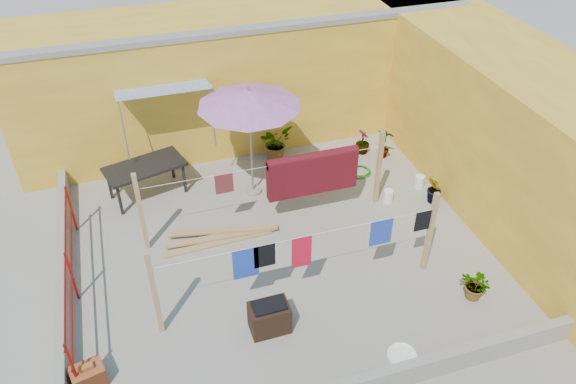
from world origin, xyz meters
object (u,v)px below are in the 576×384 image
object	(u,v)px
brazier	(269,317)
water_jug_a	(388,196)
patio_umbrella	(249,99)
white_basin	(402,355)
brick_stack	(89,376)
outdoor_table	(145,168)
water_jug_b	(420,181)
plant_back_a	(275,143)
green_hose	(360,171)

from	to	relation	value
brazier	water_jug_a	xyz separation A→B (m)	(3.50, 2.64, -0.14)
patio_umbrella	white_basin	distance (m)	5.74
brick_stack	water_jug_a	size ratio (longest dim) A/B	1.63
white_basin	water_jug_a	world-z (taller)	water_jug_a
outdoor_table	water_jug_b	distance (m)	6.20
brick_stack	white_basin	bearing A→B (deg)	-11.97
patio_umbrella	water_jug_a	size ratio (longest dim) A/B	8.18
outdoor_table	brazier	world-z (taller)	outdoor_table
brazier	plant_back_a	distance (m)	5.38
green_hose	plant_back_a	xyz separation A→B (m)	(-1.72, 1.26, 0.39)
outdoor_table	green_hose	world-z (taller)	outdoor_table
patio_umbrella	brick_stack	bearing A→B (deg)	-132.09
brazier	white_basin	bearing A→B (deg)	-32.75
brick_stack	plant_back_a	size ratio (longest dim) A/B	0.66
patio_umbrella	white_basin	world-z (taller)	patio_umbrella
brick_stack	water_jug_b	bearing A→B (deg)	22.87
brazier	plant_back_a	world-z (taller)	plant_back_a
brazier	plant_back_a	bearing A→B (deg)	72.37
patio_umbrella	plant_back_a	bearing A→B (deg)	53.56
water_jug_b	white_basin	bearing A→B (deg)	-121.37
water_jug_b	plant_back_a	size ratio (longest dim) A/B	0.40
green_hose	white_basin	bearing A→B (deg)	-105.96
brick_stack	white_basin	xyz separation A→B (m)	(4.87, -1.03, -0.14)
patio_umbrella	brazier	bearing A→B (deg)	-100.59
plant_back_a	water_jug_a	bearing A→B (deg)	-53.01
brazier	water_jug_a	bearing A→B (deg)	37.06
water_jug_a	water_jug_b	world-z (taller)	water_jug_a
green_hose	patio_umbrella	bearing A→B (deg)	179.17
green_hose	plant_back_a	distance (m)	2.17
water_jug_b	plant_back_a	world-z (taller)	plant_back_a
white_basin	water_jug_b	xyz separation A→B (m)	(2.53, 4.15, 0.10)
white_basin	plant_back_a	size ratio (longest dim) A/B	0.59
patio_umbrella	brazier	size ratio (longest dim) A/B	4.14
patio_umbrella	plant_back_a	size ratio (longest dim) A/B	3.29
patio_umbrella	water_jug_b	size ratio (longest dim) A/B	8.22
patio_umbrella	water_jug_b	xyz separation A→B (m)	(3.70, -0.98, -2.20)
outdoor_table	green_hose	distance (m)	4.98
water_jug_a	plant_back_a	xyz separation A→B (m)	(-1.87, 2.48, 0.27)
patio_umbrella	water_jug_a	distance (m)	3.76
brick_stack	brazier	size ratio (longest dim) A/B	0.83
patio_umbrella	plant_back_a	xyz separation A→B (m)	(0.90, 1.22, -1.93)
patio_umbrella	white_basin	xyz separation A→B (m)	(1.17, -5.13, -2.31)
water_jug_a	green_hose	size ratio (longest dim) A/B	0.61
brick_stack	plant_back_a	distance (m)	7.03
patio_umbrella	water_jug_b	distance (m)	4.41
brick_stack	water_jug_a	distance (m)	7.06
outdoor_table	patio_umbrella	bearing A→B (deg)	-14.71
water_jug_b	patio_umbrella	bearing A→B (deg)	165.20
white_basin	plant_back_a	world-z (taller)	plant_back_a
white_basin	green_hose	bearing A→B (deg)	74.04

